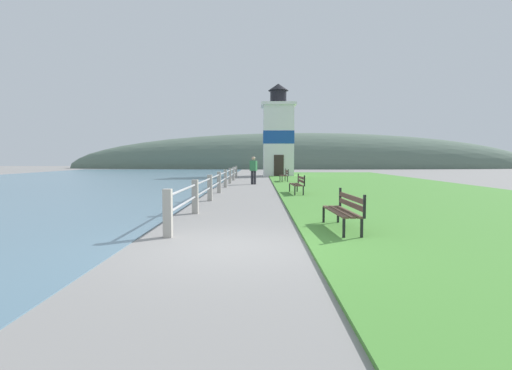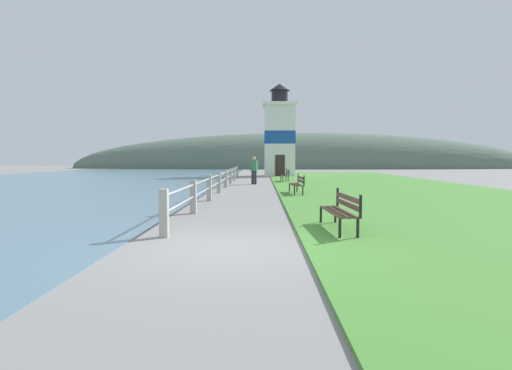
{
  "view_description": "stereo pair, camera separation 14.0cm",
  "coord_description": "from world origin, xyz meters",
  "px_view_note": "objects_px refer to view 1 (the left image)",
  "views": [
    {
      "loc": [
        0.55,
        -7.4,
        1.68
      ],
      "look_at": [
        0.41,
        13.22,
        0.3
      ],
      "focal_mm": 28.0,
      "sensor_mm": 36.0,
      "label": 1
    },
    {
      "loc": [
        0.69,
        -7.4,
        1.68
      ],
      "look_at": [
        0.41,
        13.22,
        0.3
      ],
      "focal_mm": 28.0,
      "sensor_mm": 36.0,
      "label": 2
    }
  ],
  "objects_px": {
    "park_bench_near": "(345,208)",
    "park_bench_midway": "(298,183)",
    "lighthouse": "(278,136)",
    "park_bench_far": "(285,175)",
    "person_strolling": "(253,169)"
  },
  "relations": [
    {
      "from": "park_bench_far",
      "to": "person_strolling",
      "type": "distance_m",
      "value": 3.18
    },
    {
      "from": "lighthouse",
      "to": "person_strolling",
      "type": "bearing_deg",
      "value": -99.99
    },
    {
      "from": "park_bench_near",
      "to": "lighthouse",
      "type": "distance_m",
      "value": 29.29
    },
    {
      "from": "park_bench_far",
      "to": "lighthouse",
      "type": "height_order",
      "value": "lighthouse"
    },
    {
      "from": "park_bench_far",
      "to": "lighthouse",
      "type": "bearing_deg",
      "value": -92.22
    },
    {
      "from": "park_bench_near",
      "to": "park_bench_midway",
      "type": "relative_size",
      "value": 1.02
    },
    {
      "from": "park_bench_far",
      "to": "lighthouse",
      "type": "distance_m",
      "value": 10.65
    },
    {
      "from": "park_bench_far",
      "to": "park_bench_midway",
      "type": "bearing_deg",
      "value": 87.66
    },
    {
      "from": "park_bench_near",
      "to": "park_bench_midway",
      "type": "distance_m",
      "value": 9.34
    },
    {
      "from": "lighthouse",
      "to": "person_strolling",
      "type": "height_order",
      "value": "lighthouse"
    },
    {
      "from": "park_bench_near",
      "to": "park_bench_midway",
      "type": "height_order",
      "value": "same"
    },
    {
      "from": "park_bench_near",
      "to": "lighthouse",
      "type": "bearing_deg",
      "value": -92.76
    },
    {
      "from": "park_bench_near",
      "to": "park_bench_far",
      "type": "bearing_deg",
      "value": -92.62
    },
    {
      "from": "park_bench_midway",
      "to": "park_bench_far",
      "type": "distance_m",
      "value": 9.64
    },
    {
      "from": "park_bench_near",
      "to": "lighthouse",
      "type": "height_order",
      "value": "lighthouse"
    }
  ]
}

